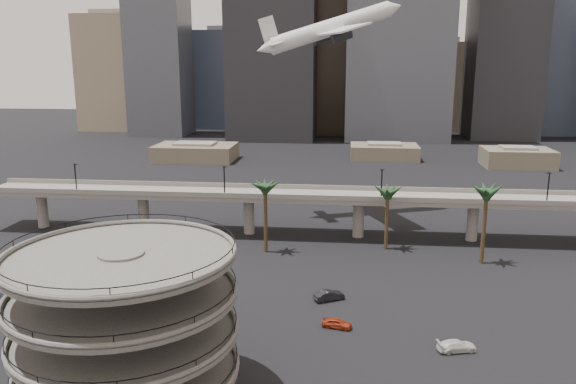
# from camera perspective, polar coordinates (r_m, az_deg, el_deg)

# --- Properties ---
(parking_ramp) EXTENTS (22.20, 22.20, 17.35)m
(parking_ramp) POSITION_cam_1_polar(r_m,az_deg,el_deg) (58.52, -16.20, -11.85)
(parking_ramp) COLOR #514F4C
(parking_ramp) RESTS_ON ground
(overpass) EXTENTS (130.00, 9.30, 14.70)m
(overpass) POSITION_cam_1_polar(r_m,az_deg,el_deg) (111.47, 1.56, -0.78)
(overpass) COLOR slate
(overpass) RESTS_ON ground
(palm_trees) EXTENTS (42.40, 10.40, 14.00)m
(palm_trees) POSITION_cam_1_polar(r_m,az_deg,el_deg) (100.33, 9.13, -0.10)
(palm_trees) COLOR #41321C
(palm_trees) RESTS_ON ground
(low_buildings) EXTENTS (135.00, 27.50, 6.80)m
(low_buildings) POSITION_cam_1_polar(r_m,az_deg,el_deg) (197.71, 5.50, 3.93)
(low_buildings) COLOR brown
(low_buildings) RESTS_ON ground
(skyline) EXTENTS (269.00, 86.00, 126.74)m
(skyline) POSITION_cam_1_polar(r_m,az_deg,el_deg) (270.41, 7.68, 15.56)
(skyline) COLOR #7F7057
(skyline) RESTS_ON ground
(airborne_jet) EXTENTS (33.00, 30.45, 13.46)m
(airborne_jet) POSITION_cam_1_polar(r_m,az_deg,el_deg) (126.65, 4.37, 16.24)
(airborne_jet) COLOR silver
(airborne_jet) RESTS_ON ground
(car_a) EXTENTS (4.13, 2.32, 1.33)m
(car_a) POSITION_cam_1_polar(r_m,az_deg,el_deg) (75.65, 4.99, -13.12)
(car_a) COLOR #A73117
(car_a) RESTS_ON ground
(car_b) EXTENTS (4.72, 3.53, 1.49)m
(car_b) POSITION_cam_1_polar(r_m,az_deg,el_deg) (83.53, 4.19, -10.42)
(car_b) COLOR black
(car_b) RESTS_ON ground
(car_c) EXTENTS (5.07, 3.03, 1.38)m
(car_c) POSITION_cam_1_polar(r_m,az_deg,el_deg) (72.85, 16.77, -14.73)
(car_c) COLOR silver
(car_c) RESTS_ON ground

